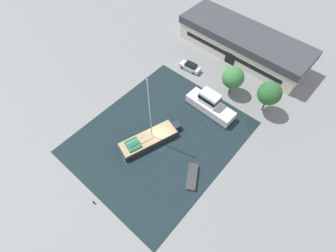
{
  "coord_description": "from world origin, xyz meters",
  "views": [
    {
      "loc": [
        17.78,
        -18.29,
        38.94
      ],
      "look_at": [
        0.0,
        2.19,
        1.0
      ],
      "focal_mm": 28.0,
      "sensor_mm": 36.0,
      "label": 1
    }
  ],
  "objects": [
    {
      "name": "parked_car",
      "position": [
        -6.73,
        17.16,
        0.83
      ],
      "size": [
        4.76,
        2.1,
        1.64
      ],
      "rotation": [
        0.0,
        0.0,
        1.66
      ],
      "color": "silver",
      "rests_on": "ground"
    },
    {
      "name": "water_canal",
      "position": [
        0.0,
        0.0,
        0.0
      ],
      "size": [
        24.14,
        29.14,
        0.01
      ],
      "primitive_type": "cube",
      "color": "#19282D",
      "rests_on": "ground"
    },
    {
      "name": "sailboat_moored",
      "position": [
        -0.81,
        -1.9,
        0.7
      ],
      "size": [
        6.35,
        11.72,
        14.67
      ],
      "rotation": [
        0.0,
        0.0,
        -0.32
      ],
      "color": "#23282D",
      "rests_on": "water_canal"
    },
    {
      "name": "small_dinghy",
      "position": [
        9.07,
        -2.42,
        0.37
      ],
      "size": [
        3.56,
        4.55,
        0.73
      ],
      "rotation": [
        0.0,
        0.0,
        3.68
      ],
      "color": "white",
      "rests_on": "water_canal"
    },
    {
      "name": "quay_tree_by_water",
      "position": [
        10.63,
        17.35,
        4.66
      ],
      "size": [
        4.28,
        4.28,
        6.81
      ],
      "color": "brown",
      "rests_on": "ground"
    },
    {
      "name": "ground_plane",
      "position": [
        0.0,
        0.0,
        0.0
      ],
      "size": [
        440.0,
        440.0,
        0.0
      ],
      "primitive_type": "plane",
      "color": "gray"
    },
    {
      "name": "warehouse_building",
      "position": [
        -1.36,
        29.1,
        2.77
      ],
      "size": [
        29.5,
        10.44,
        5.47
      ],
      "rotation": [
        0.0,
        0.0,
        -0.02
      ],
      "color": "beige",
      "rests_on": "ground"
    },
    {
      "name": "mooring_bollard",
      "position": [
        0.49,
        -15.41,
        0.33
      ],
      "size": [
        0.27,
        0.27,
        0.62
      ],
      "color": "black",
      "rests_on": "ground"
    },
    {
      "name": "quay_tree_near_building",
      "position": [
        3.28,
        17.27,
        3.86
      ],
      "size": [
        4.2,
        4.2,
        5.97
      ],
      "color": "brown",
      "rests_on": "ground"
    },
    {
      "name": "motor_cruiser",
      "position": [
        2.97,
        10.73,
        1.53
      ],
      "size": [
        9.88,
        3.53,
        4.22
      ],
      "rotation": [
        0.0,
        0.0,
        1.53
      ],
      "color": "silver",
      "rests_on": "water_canal"
    }
  ]
}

